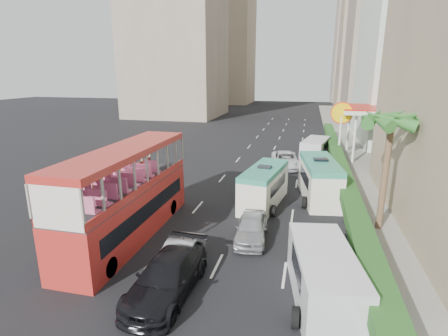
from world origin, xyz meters
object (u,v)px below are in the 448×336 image
(minibus_near, at_px, (264,186))
(palm_tree, at_px, (385,175))
(car_silver_lane_a, at_px, (180,268))
(minibus_far, at_px, (319,180))
(panel_van_near, at_px, (324,277))
(car_silver_lane_b, at_px, (251,239))
(car_black, at_px, (168,293))
(panel_van_far, at_px, (315,149))
(van_asset, at_px, (285,167))
(double_decker_bus, at_px, (127,193))
(shell_station, at_px, (371,133))

(minibus_near, relative_size, palm_tree, 0.93)
(car_silver_lane_a, distance_m, minibus_near, 9.74)
(minibus_far, xyz_separation_m, panel_van_near, (-0.06, -12.34, -0.34))
(minibus_near, height_order, minibus_far, minibus_far)
(car_silver_lane_b, height_order, car_black, car_black)
(minibus_far, bearing_deg, car_silver_lane_a, -128.52)
(car_black, distance_m, palm_tree, 13.34)
(car_silver_lane_b, height_order, minibus_far, minibus_far)
(car_black, bearing_deg, car_silver_lane_b, 67.42)
(car_silver_lane_b, distance_m, panel_van_far, 20.46)
(van_asset, xyz_separation_m, minibus_near, (-0.77, -10.44, 1.32))
(minibus_far, bearing_deg, double_decker_bus, -148.65)
(car_silver_lane_b, distance_m, minibus_near, 5.70)
(car_black, height_order, panel_van_near, panel_van_near)
(panel_van_far, bearing_deg, car_black, -91.56)
(double_decker_bus, bearing_deg, car_silver_lane_a, -33.16)
(car_silver_lane_a, height_order, minibus_far, minibus_far)
(double_decker_bus, relative_size, car_black, 2.03)
(car_silver_lane_b, relative_size, panel_van_far, 0.77)
(minibus_near, bearing_deg, car_black, -93.72)
(van_asset, height_order, palm_tree, palm_tree)
(car_silver_lane_b, relative_size, minibus_far, 0.64)
(car_black, relative_size, van_asset, 1.02)
(van_asset, bearing_deg, panel_van_far, 46.04)
(panel_van_near, bearing_deg, van_asset, 88.31)
(palm_tree, bearing_deg, double_decker_bus, -163.84)
(van_asset, xyz_separation_m, palm_tree, (6.31, -13.11, 3.38))
(minibus_near, bearing_deg, car_silver_lane_b, -80.51)
(panel_van_far, bearing_deg, palm_tree, -66.69)
(minibus_near, relative_size, panel_van_far, 1.11)
(minibus_near, height_order, panel_van_far, minibus_near)
(panel_van_near, bearing_deg, car_silver_lane_b, 118.10)
(car_silver_lane_a, xyz_separation_m, van_asset, (3.56, 19.68, 0.00))
(car_silver_lane_b, distance_m, minibus_far, 8.61)
(car_silver_lane_a, bearing_deg, panel_van_near, -8.37)
(panel_van_far, distance_m, palm_tree, 17.74)
(car_silver_lane_a, xyz_separation_m, panel_van_far, (6.38, 23.81, 1.07))
(car_silver_lane_b, height_order, palm_tree, palm_tree)
(minibus_near, height_order, shell_station, shell_station)
(car_black, bearing_deg, shell_station, 68.73)
(panel_van_far, bearing_deg, car_silver_lane_b, -88.16)
(palm_tree, bearing_deg, minibus_near, 159.35)
(car_silver_lane_a, bearing_deg, van_asset, 80.30)
(double_decker_bus, bearing_deg, minibus_far, 39.93)
(palm_tree, bearing_deg, panel_van_near, -114.13)
(car_silver_lane_b, xyz_separation_m, shell_station, (9.25, 21.88, 2.75))
(double_decker_bus, bearing_deg, shell_station, 55.18)
(minibus_near, relative_size, shell_station, 0.74)
(palm_tree, bearing_deg, minibus_far, 125.09)
(car_silver_lane_a, height_order, shell_station, shell_station)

